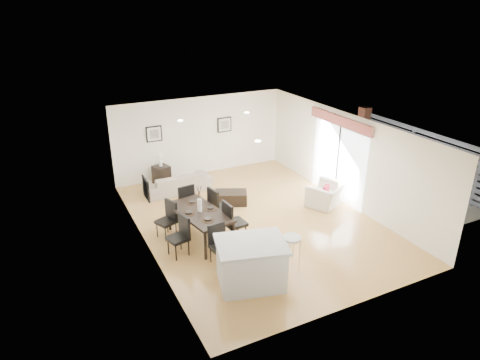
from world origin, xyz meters
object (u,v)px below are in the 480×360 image
dining_chair_wnear (181,233)px  kitchen_island (251,263)px  dining_chair_wfar (168,217)px  dining_chair_head (219,242)px  sofa (178,182)px  side_table (162,175)px  armchair (326,195)px  dining_chair_enear (232,220)px  dining_chair_efar (217,205)px  coffee_table (231,198)px  dining_chair_foot (185,200)px  bar_stool (292,242)px  dining_table (200,214)px

dining_chair_wnear → kitchen_island: bearing=14.7°
dining_chair_wfar → dining_chair_head: dining_chair_wfar is taller
sofa → side_table: (-0.28, 0.81, 0.01)m
dining_chair_wnear → kitchen_island: size_ratio=0.59×
armchair → kitchen_island: 4.46m
dining_chair_wnear → dining_chair_wfar: bearing=167.4°
armchair → dining_chair_wfar: size_ratio=1.07×
armchair → dining_chair_enear: 3.44m
dining_chair_wfar → kitchen_island: 2.89m
dining_chair_efar → kitchen_island: 2.72m
armchair → dining_chair_enear: dining_chair_enear is taller
armchair → coffee_table: (-2.46, 1.37, -0.15)m
dining_chair_enear → coffee_table: size_ratio=1.17×
sofa → dining_chair_wfar: (-1.10, -2.57, 0.24)m
armchair → dining_chair_wnear: (-4.70, -0.60, 0.22)m
dining_chair_foot → coffee_table: size_ratio=1.13×
sofa → dining_chair_head: (-0.44, -4.25, 0.23)m
sofa → armchair: bearing=138.6°
dining_chair_efar → kitchen_island: (-0.39, -2.69, -0.10)m
side_table → bar_stool: (1.12, -6.12, 0.46)m
dining_chair_foot → dining_chair_wfar: bearing=37.1°
dining_chair_enear → side_table: (-0.51, 4.36, -0.30)m
dining_table → coffee_table: 2.25m
dining_chair_enear → dining_chair_efar: size_ratio=1.01×
dining_table → dining_chair_foot: bearing=79.1°
dining_chair_wfar → coffee_table: size_ratio=1.04×
dining_chair_efar → coffee_table: size_ratio=1.17×
dining_chair_head → side_table: 5.06m
armchair → coffee_table: armchair is taller
dining_chair_efar → dining_chair_head: dining_chair_efar is taller
sofa → kitchen_island: (-0.16, -5.31, 0.21)m
dining_table → armchair: bearing=-8.2°
dining_chair_head → coffee_table: 3.14m
dining_chair_wfar → coffee_table: dining_chair_wfar is taller
dining_chair_head → kitchen_island: kitchen_island is taller
dining_chair_enear → dining_chair_foot: size_ratio=1.04×
dining_chair_enear → bar_stool: dining_chair_enear is taller
dining_chair_enear → bar_stool: bearing=-164.8°
dining_chair_wnear → dining_chair_wfar: dining_chair_wnear is taller
dining_chair_wnear → kitchen_island: (0.94, -1.79, -0.04)m
coffee_table → kitchen_island: kitchen_island is taller
sofa → side_table: side_table is taller
dining_table → dining_chair_wnear: 0.82m
dining_chair_enear → dining_chair_wfar: bearing=49.7°
armchair → dining_chair_foot: 4.15m
dining_chair_wfar → bar_stool: dining_chair_wfar is taller
sofa → dining_chair_wnear: bearing=70.4°
kitchen_island → dining_chair_wfar: bearing=124.3°
dining_chair_wnear → dining_chair_head: bearing=29.5°
dining_chair_head → dining_chair_foot: (0.02, 2.33, 0.05)m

